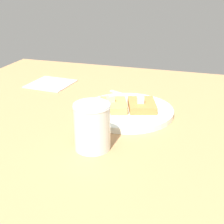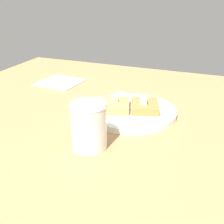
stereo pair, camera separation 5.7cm
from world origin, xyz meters
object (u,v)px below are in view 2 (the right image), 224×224
(plate, at_px, (130,111))
(napkin, at_px, (60,82))
(syrup_jar, at_px, (89,127))
(fork, at_px, (139,98))

(plate, relative_size, napkin, 1.77)
(syrup_jar, xyz_separation_m, napkin, (-0.30, 0.37, -0.05))
(plate, distance_m, syrup_jar, 0.21)
(fork, bearing_deg, syrup_jar, -94.60)
(fork, height_order, syrup_jar, syrup_jar)
(plate, relative_size, fork, 1.63)
(plate, xyz_separation_m, fork, (-0.00, 0.08, 0.01))
(napkin, bearing_deg, syrup_jar, -51.61)
(napkin, bearing_deg, plate, -28.13)
(syrup_jar, bearing_deg, fork, 85.40)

